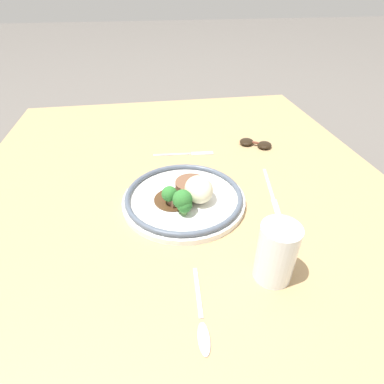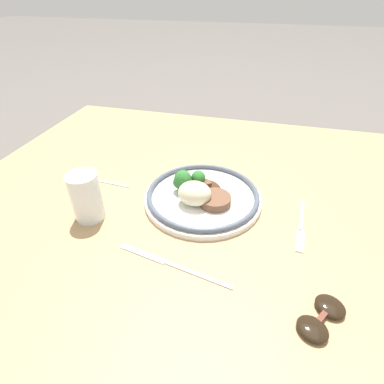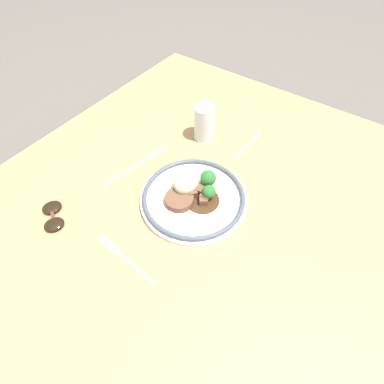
{
  "view_description": "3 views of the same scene",
  "coord_description": "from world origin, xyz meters",
  "px_view_note": "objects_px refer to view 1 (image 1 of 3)",
  "views": [
    {
      "loc": [
        0.58,
        -0.08,
        0.47
      ],
      "look_at": [
        0.06,
        0.01,
        0.09
      ],
      "focal_mm": 28.0,
      "sensor_mm": 36.0,
      "label": 1
    },
    {
      "loc": [
        -0.08,
        0.56,
        0.48
      ],
      "look_at": [
        0.06,
        0.02,
        0.09
      ],
      "focal_mm": 28.0,
      "sensor_mm": 36.0,
      "label": 2
    },
    {
      "loc": [
        -0.36,
        -0.28,
        0.67
      ],
      "look_at": [
        0.05,
        0.0,
        0.07
      ],
      "focal_mm": 28.0,
      "sensor_mm": 36.0,
      "label": 3
    }
  ],
  "objects_px": {
    "sunglasses": "(255,143)",
    "spoon": "(202,326)",
    "plate": "(185,197)",
    "fork": "(189,154)",
    "juice_glass": "(276,255)",
    "knife": "(273,198)"
  },
  "relations": [
    {
      "from": "sunglasses",
      "to": "spoon",
      "type": "bearing_deg",
      "value": 6.49
    },
    {
      "from": "plate",
      "to": "fork",
      "type": "bearing_deg",
      "value": 168.82
    },
    {
      "from": "plate",
      "to": "juice_glass",
      "type": "bearing_deg",
      "value": 27.65
    },
    {
      "from": "juice_glass",
      "to": "sunglasses",
      "type": "distance_m",
      "value": 0.5
    },
    {
      "from": "juice_glass",
      "to": "knife",
      "type": "distance_m",
      "value": 0.23
    },
    {
      "from": "plate",
      "to": "knife",
      "type": "distance_m",
      "value": 0.21
    },
    {
      "from": "plate",
      "to": "knife",
      "type": "bearing_deg",
      "value": 85.55
    },
    {
      "from": "plate",
      "to": "juice_glass",
      "type": "xyz_separation_m",
      "value": [
        0.23,
        0.12,
        0.03
      ]
    },
    {
      "from": "juice_glass",
      "to": "plate",
      "type": "bearing_deg",
      "value": -152.35
    },
    {
      "from": "fork",
      "to": "plate",
      "type": "bearing_deg",
      "value": -96.79
    },
    {
      "from": "spoon",
      "to": "juice_glass",
      "type": "bearing_deg",
      "value": 122.45
    },
    {
      "from": "knife",
      "to": "spoon",
      "type": "xyz_separation_m",
      "value": [
        0.29,
        -0.22,
        0.0
      ]
    },
    {
      "from": "juice_glass",
      "to": "sunglasses",
      "type": "bearing_deg",
      "value": 164.18
    },
    {
      "from": "juice_glass",
      "to": "spoon",
      "type": "distance_m",
      "value": 0.16
    },
    {
      "from": "juice_glass",
      "to": "sunglasses",
      "type": "xyz_separation_m",
      "value": [
        -0.48,
        0.14,
        -0.04
      ]
    },
    {
      "from": "juice_glass",
      "to": "fork",
      "type": "bearing_deg",
      "value": -170.83
    },
    {
      "from": "juice_glass",
      "to": "fork",
      "type": "xyz_separation_m",
      "value": [
        -0.46,
        -0.07,
        -0.05
      ]
    },
    {
      "from": "fork",
      "to": "knife",
      "type": "xyz_separation_m",
      "value": [
        0.25,
        0.16,
        0.0
      ]
    },
    {
      "from": "fork",
      "to": "sunglasses",
      "type": "distance_m",
      "value": 0.21
    },
    {
      "from": "juice_glass",
      "to": "fork",
      "type": "height_order",
      "value": "juice_glass"
    },
    {
      "from": "plate",
      "to": "sunglasses",
      "type": "xyz_separation_m",
      "value": [
        -0.25,
        0.25,
        -0.01
      ]
    },
    {
      "from": "plate",
      "to": "sunglasses",
      "type": "bearing_deg",
      "value": 134.66
    }
  ]
}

